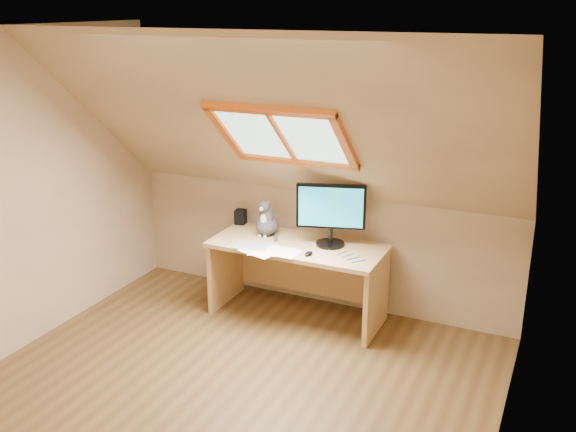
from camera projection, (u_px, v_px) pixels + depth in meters
The scene contains 10 objects.
ground at pixel (217, 403), 4.28m from camera, with size 3.50×3.50×0.00m, color brown.
room_shell at pixel (200, 203), 3.75m from camera, with size 3.52×3.52×2.41m.
desk at pixel (300, 265), 5.40m from camera, with size 1.44×0.63×0.66m.
monitor at pixel (331, 211), 5.15m from camera, with size 0.55×0.24×0.52m.
cat at pixel (267, 221), 5.44m from camera, with size 0.20×0.24×0.34m.
desk_speaker at pixel (241, 217), 5.74m from camera, with size 0.09×0.09×0.13m, color black.
graphics_tablet at pixel (252, 246), 5.21m from camera, with size 0.27×0.20×0.01m, color #B2B2B7.
mouse at pixel (309, 254), 5.03m from camera, with size 0.05×0.09×0.03m, color black.
papers at pixel (271, 252), 5.10m from camera, with size 0.35×0.30×0.01m.
cables at pixel (338, 256), 5.01m from camera, with size 0.51×0.26×0.01m.
Camera 1 is at (1.97, -3.13, 2.54)m, focal length 40.00 mm.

